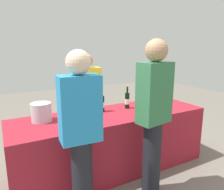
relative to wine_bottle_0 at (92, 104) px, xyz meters
The scene contains 14 objects.
ground_plane 0.94m from the wine_bottle_0, 43.53° to the right, with size 12.00×12.00×0.00m, color slate.
tasting_table 0.58m from the wine_bottle_0, 43.53° to the right, with size 2.58×0.80×0.79m, color maroon.
wine_bottle_0 is the anchor object (origin of this frame).
wine_bottle_1 0.13m from the wine_bottle_0, 20.48° to the right, with size 0.08×0.08×0.31m.
wine_bottle_2 0.52m from the wine_bottle_0, ahead, with size 0.07×0.07×0.33m.
wine_bottle_3 0.90m from the wine_bottle_0, ahead, with size 0.07×0.07×0.32m.
wine_bottle_4 1.00m from the wine_bottle_0, ahead, with size 0.07×0.07×0.29m.
wine_glass_0 0.63m from the wine_bottle_0, 40.56° to the right, with size 0.07×0.07×0.14m.
wine_glass_1 0.79m from the wine_bottle_0, 27.32° to the right, with size 0.07×0.07×0.14m.
wine_glass_2 0.98m from the wine_bottle_0, 23.45° to the right, with size 0.06×0.06×0.13m.
ice_bucket 0.66m from the wine_bottle_0, behind, with size 0.24×0.24×0.22m, color silver.
server_pouring 0.45m from the wine_bottle_0, 76.20° to the left, with size 0.42×0.26×1.55m.
guest_0 0.93m from the wine_bottle_0, 119.33° to the right, with size 0.38×0.22×1.62m.
guest_1 0.92m from the wine_bottle_0, 67.92° to the right, with size 0.39×0.26×1.72m.
Camera 1 is at (-1.27, -2.33, 1.63)m, focal length 33.97 mm.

